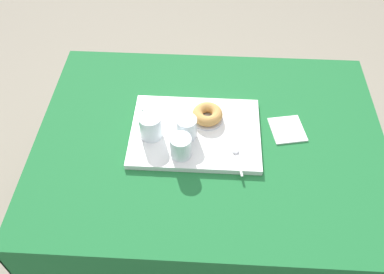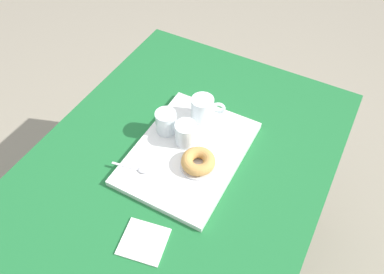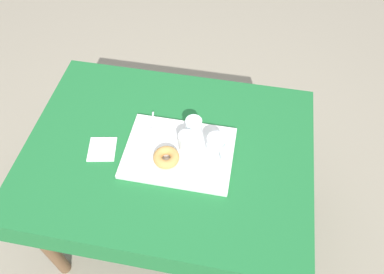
# 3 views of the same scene
# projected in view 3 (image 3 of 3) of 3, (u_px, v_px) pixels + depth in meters

# --- Properties ---
(ground_plane) EXTENTS (6.00, 6.00, 0.00)m
(ground_plane) POSITION_uv_depth(u_px,v_px,m) (174.00, 222.00, 2.24)
(ground_plane) COLOR gray
(dining_table) EXTENTS (1.26, 0.94, 0.76)m
(dining_table) POSITION_uv_depth(u_px,v_px,m) (169.00, 163.00, 1.72)
(dining_table) COLOR #1E6B33
(dining_table) RESTS_ON ground
(serving_tray) EXTENTS (0.46, 0.34, 0.02)m
(serving_tray) POSITION_uv_depth(u_px,v_px,m) (179.00, 153.00, 1.61)
(serving_tray) COLOR white
(serving_tray) RESTS_ON dining_table
(tea_mug_left) EXTENTS (0.08, 0.11, 0.09)m
(tea_mug_left) POSITION_uv_depth(u_px,v_px,m) (216.00, 146.00, 1.57)
(tea_mug_left) COLOR white
(tea_mug_left) RESTS_ON serving_tray
(water_glass_near) EXTENTS (0.07, 0.07, 0.08)m
(water_glass_near) POSITION_uv_depth(u_px,v_px,m) (187.00, 142.00, 1.59)
(water_glass_near) COLOR white
(water_glass_near) RESTS_ON serving_tray
(water_glass_far) EXTENTS (0.07, 0.07, 0.08)m
(water_glass_far) POSITION_uv_depth(u_px,v_px,m) (194.00, 127.00, 1.63)
(water_glass_far) COLOR white
(water_glass_far) RESTS_ON serving_tray
(donut_plate_left) EXTENTS (0.12, 0.12, 0.01)m
(donut_plate_left) POSITION_uv_depth(u_px,v_px,m) (167.00, 160.00, 1.57)
(donut_plate_left) COLOR silver
(donut_plate_left) RESTS_ON serving_tray
(sugar_donut_left) EXTENTS (0.11, 0.11, 0.04)m
(sugar_donut_left) POSITION_uv_depth(u_px,v_px,m) (166.00, 157.00, 1.55)
(sugar_donut_left) COLOR tan
(sugar_donut_left) RESTS_ON donut_plate_left
(teaspoon_near) EXTENTS (0.04, 0.13, 0.01)m
(teaspoon_near) POSITION_uv_depth(u_px,v_px,m) (152.00, 128.00, 1.68)
(teaspoon_near) COLOR silver
(teaspoon_near) RESTS_ON serving_tray
(paper_napkin) EXTENTS (0.14, 0.15, 0.01)m
(paper_napkin) POSITION_uv_depth(u_px,v_px,m) (102.00, 149.00, 1.63)
(paper_napkin) COLOR white
(paper_napkin) RESTS_ON dining_table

